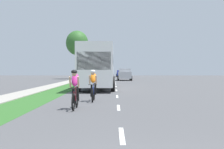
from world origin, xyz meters
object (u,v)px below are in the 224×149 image
(cyclist_lead, at_px, (75,89))
(suv_silver, at_px, (124,74))
(cyclist_trailing, at_px, (93,85))
(pickup_maroon, at_px, (108,74))
(bus_white, at_px, (99,65))
(street_tree_far, at_px, (77,43))
(sedan_blue, at_px, (120,73))

(cyclist_lead, distance_m, suv_silver, 32.49)
(cyclist_trailing, distance_m, pickup_maroon, 41.41)
(bus_white, height_order, street_tree_far, street_tree_far)
(suv_silver, bearing_deg, pickup_maroon, 103.21)
(cyclist_trailing, xyz_separation_m, street_tree_far, (-5.43, 35.97, 5.48))
(sedan_blue, bearing_deg, street_tree_far, -114.89)
(cyclist_lead, height_order, bus_white, bus_white)
(sedan_blue, bearing_deg, cyclist_lead, -93.12)
(cyclist_lead, distance_m, bus_white, 13.28)
(suv_silver, relative_size, sedan_blue, 1.09)
(cyclist_lead, distance_m, street_tree_far, 39.58)
(pickup_maroon, bearing_deg, cyclist_lead, -90.44)
(street_tree_far, bearing_deg, pickup_maroon, 46.00)
(cyclist_lead, relative_size, bus_white, 0.15)
(street_tree_far, bearing_deg, sedan_blue, 65.11)
(sedan_blue, relative_size, street_tree_far, 0.51)
(cyclist_lead, relative_size, street_tree_far, 0.20)
(suv_silver, relative_size, street_tree_far, 0.56)
(cyclist_lead, bearing_deg, street_tree_far, 97.19)
(cyclist_lead, height_order, cyclist_trailing, same)
(bus_white, height_order, sedan_blue, bus_white)
(cyclist_trailing, xyz_separation_m, sedan_blue, (2.54, 53.14, -0.04))
(sedan_blue, xyz_separation_m, street_tree_far, (-7.97, -17.17, 5.53))
(pickup_maroon, bearing_deg, suv_silver, -76.79)
(cyclist_trailing, relative_size, pickup_maroon, 0.34)
(sedan_blue, distance_m, street_tree_far, 19.72)
(cyclist_lead, xyz_separation_m, suv_silver, (3.15, 32.34, 0.14))
(cyclist_trailing, xyz_separation_m, suv_silver, (2.64, 29.42, 0.14))
(suv_silver, bearing_deg, bus_white, -98.71)
(bus_white, relative_size, pickup_maroon, 2.27)
(cyclist_trailing, height_order, street_tree_far, street_tree_far)
(bus_white, relative_size, suv_silver, 2.47)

